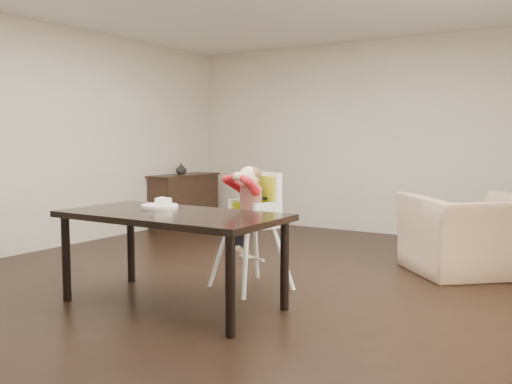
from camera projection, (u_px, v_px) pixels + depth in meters
ground at (243, 288)px, 5.10m from camera, size 7.00×7.00×0.00m
room_walls at (243, 78)px, 4.93m from camera, size 6.02×7.02×2.71m
dining_table at (172, 222)px, 4.52m from camera, size 1.80×0.90×0.75m
high_chair at (253, 203)px, 5.04m from camera, size 0.59×0.59×1.09m
plate at (161, 204)px, 4.79m from camera, size 0.40×0.40×0.09m
armchair at (474, 221)px, 5.59m from camera, size 1.41×1.39×1.05m
sideboard at (184, 200)px, 8.71m from camera, size 0.44×1.26×0.79m
vase at (181, 169)px, 8.61m from camera, size 0.18×0.18×0.16m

